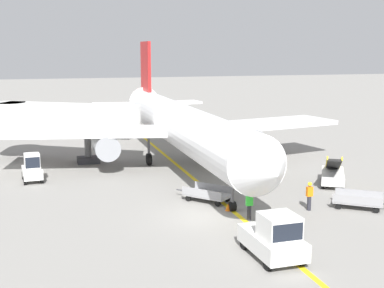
{
  "coord_description": "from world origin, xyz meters",
  "views": [
    {
      "loc": [
        -8.56,
        -26.85,
        9.27
      ],
      "look_at": [
        1.92,
        9.14,
        2.5
      ],
      "focal_mm": 48.91,
      "sensor_mm": 36.0,
      "label": 1
    }
  ],
  "objects_px": {
    "pushback_tug": "(274,238)",
    "baggage_tug_near_wing": "(32,169)",
    "baggage_cart_loaded": "(358,201)",
    "baggage_cart_empty_trailing": "(208,194)",
    "airliner": "(179,125)",
    "jet_bridge": "(53,119)",
    "belt_loader_aft_hold": "(254,161)",
    "safety_cone_nose_right": "(273,218)",
    "safety_cone_wingtip_left": "(228,207)",
    "ground_crew_wing_walker": "(249,204)",
    "ground_crew_marshaller": "(309,195)",
    "belt_loader_forward_hold": "(333,174)"
  },
  "relations": [
    {
      "from": "jet_bridge",
      "to": "baggage_cart_empty_trailing",
      "type": "height_order",
      "value": "jet_bridge"
    },
    {
      "from": "pushback_tug",
      "to": "safety_cone_wingtip_left",
      "type": "relative_size",
      "value": 8.3
    },
    {
      "from": "baggage_tug_near_wing",
      "to": "ground_crew_wing_walker",
      "type": "height_order",
      "value": "baggage_tug_near_wing"
    },
    {
      "from": "ground_crew_wing_walker",
      "to": "safety_cone_nose_right",
      "type": "xyz_separation_m",
      "value": [
        1.17,
        -0.54,
        -0.69
      ]
    },
    {
      "from": "belt_loader_forward_hold",
      "to": "safety_cone_nose_right",
      "type": "xyz_separation_m",
      "value": [
        -7.37,
        -6.1,
        -0.56
      ]
    },
    {
      "from": "baggage_cart_empty_trailing",
      "to": "safety_cone_nose_right",
      "type": "distance_m",
      "value": 5.17
    },
    {
      "from": "belt_loader_forward_hold",
      "to": "baggage_tug_near_wing",
      "type": "bearing_deg",
      "value": 161.51
    },
    {
      "from": "pushback_tug",
      "to": "belt_loader_forward_hold",
      "type": "distance_m",
      "value": 14.46
    },
    {
      "from": "airliner",
      "to": "baggage_cart_empty_trailing",
      "type": "relative_size",
      "value": 10.48
    },
    {
      "from": "airliner",
      "to": "jet_bridge",
      "type": "xyz_separation_m",
      "value": [
        -9.56,
        5.31,
        0.12
      ]
    },
    {
      "from": "airliner",
      "to": "safety_cone_nose_right",
      "type": "distance_m",
      "value": 14.86
    },
    {
      "from": "pushback_tug",
      "to": "baggage_cart_empty_trailing",
      "type": "bearing_deg",
      "value": 90.51
    },
    {
      "from": "baggage_cart_loaded",
      "to": "baggage_cart_empty_trailing",
      "type": "xyz_separation_m",
      "value": [
        -8.13,
        3.86,
        0.0
      ]
    },
    {
      "from": "baggage_cart_empty_trailing",
      "to": "safety_cone_nose_right",
      "type": "relative_size",
      "value": 7.63
    },
    {
      "from": "airliner",
      "to": "baggage_cart_loaded",
      "type": "bearing_deg",
      "value": -61.79
    },
    {
      "from": "airliner",
      "to": "baggage_tug_near_wing",
      "type": "bearing_deg",
      "value": -171.81
    },
    {
      "from": "baggage_tug_near_wing",
      "to": "belt_loader_forward_hold",
      "type": "relative_size",
      "value": 0.51
    },
    {
      "from": "baggage_tug_near_wing",
      "to": "ground_crew_marshaller",
      "type": "bearing_deg",
      "value": -36.48
    },
    {
      "from": "jet_bridge",
      "to": "ground_crew_wing_walker",
      "type": "relative_size",
      "value": 7.21
    },
    {
      "from": "pushback_tug",
      "to": "baggage_cart_loaded",
      "type": "bearing_deg",
      "value": 34.68
    },
    {
      "from": "safety_cone_nose_right",
      "to": "pushback_tug",
      "type": "bearing_deg",
      "value": -114.32
    },
    {
      "from": "pushback_tug",
      "to": "baggage_tug_near_wing",
      "type": "relative_size",
      "value": 1.46
    },
    {
      "from": "baggage_cart_loaded",
      "to": "pushback_tug",
      "type": "bearing_deg",
      "value": -145.32
    },
    {
      "from": "ground_crew_marshaller",
      "to": "ground_crew_wing_walker",
      "type": "height_order",
      "value": "same"
    },
    {
      "from": "baggage_tug_near_wing",
      "to": "jet_bridge",
      "type": "bearing_deg",
      "value": 76.14
    },
    {
      "from": "belt_loader_aft_hold",
      "to": "safety_cone_nose_right",
      "type": "xyz_separation_m",
      "value": [
        -3.82,
        -11.71,
        -0.56
      ]
    },
    {
      "from": "safety_cone_nose_right",
      "to": "baggage_cart_loaded",
      "type": "bearing_deg",
      "value": 7.65
    },
    {
      "from": "ground_crew_marshaller",
      "to": "safety_cone_wingtip_left",
      "type": "height_order",
      "value": "ground_crew_marshaller"
    },
    {
      "from": "baggage_cart_empty_trailing",
      "to": "safety_cone_wingtip_left",
      "type": "relative_size",
      "value": 7.63
    },
    {
      "from": "ground_crew_marshaller",
      "to": "safety_cone_nose_right",
      "type": "bearing_deg",
      "value": -156.37
    },
    {
      "from": "jet_bridge",
      "to": "belt_loader_aft_hold",
      "type": "bearing_deg",
      "value": -28.48
    },
    {
      "from": "baggage_cart_loaded",
      "to": "ground_crew_wing_walker",
      "type": "xyz_separation_m",
      "value": [
        -7.05,
        -0.25,
        0.44
      ]
    },
    {
      "from": "jet_bridge",
      "to": "belt_loader_aft_hold",
      "type": "relative_size",
      "value": 2.41
    },
    {
      "from": "belt_loader_aft_hold",
      "to": "baggage_tug_near_wing",
      "type": "bearing_deg",
      "value": 176.18
    },
    {
      "from": "ground_crew_wing_walker",
      "to": "safety_cone_wingtip_left",
      "type": "distance_m",
      "value": 2.15
    },
    {
      "from": "baggage_cart_empty_trailing",
      "to": "ground_crew_marshaller",
      "type": "relative_size",
      "value": 1.98
    },
    {
      "from": "belt_loader_aft_hold",
      "to": "ground_crew_wing_walker",
      "type": "bearing_deg",
      "value": -114.07
    },
    {
      "from": "safety_cone_wingtip_left",
      "to": "baggage_cart_empty_trailing",
      "type": "bearing_deg",
      "value": 105.04
    },
    {
      "from": "baggage_tug_near_wing",
      "to": "belt_loader_aft_hold",
      "type": "bearing_deg",
      "value": -3.82
    },
    {
      "from": "airliner",
      "to": "baggage_cart_loaded",
      "type": "xyz_separation_m",
      "value": [
        7.32,
        -13.65,
        -2.95
      ]
    },
    {
      "from": "airliner",
      "to": "safety_cone_nose_right",
      "type": "relative_size",
      "value": 80.01
    },
    {
      "from": "baggage_tug_near_wing",
      "to": "safety_cone_wingtip_left",
      "type": "bearing_deg",
      "value": -43.01
    },
    {
      "from": "belt_loader_aft_hold",
      "to": "baggage_cart_empty_trailing",
      "type": "relative_size",
      "value": 1.51
    },
    {
      "from": "belt_loader_forward_hold",
      "to": "safety_cone_wingtip_left",
      "type": "relative_size",
      "value": 11.25
    },
    {
      "from": "jet_bridge",
      "to": "safety_cone_nose_right",
      "type": "distance_m",
      "value": 22.85
    },
    {
      "from": "airliner",
      "to": "safety_cone_wingtip_left",
      "type": "xyz_separation_m",
      "value": [
        -0.23,
        -11.92,
        -3.2
      ]
    },
    {
      "from": "pushback_tug",
      "to": "baggage_tug_near_wing",
      "type": "bearing_deg",
      "value": 120.95
    },
    {
      "from": "belt_loader_aft_hold",
      "to": "safety_cone_nose_right",
      "type": "bearing_deg",
      "value": -108.07
    },
    {
      "from": "baggage_cart_empty_trailing",
      "to": "ground_crew_marshaller",
      "type": "height_order",
      "value": "ground_crew_marshaller"
    },
    {
      "from": "pushback_tug",
      "to": "ground_crew_wing_walker",
      "type": "distance_m",
      "value": 5.41
    }
  ]
}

